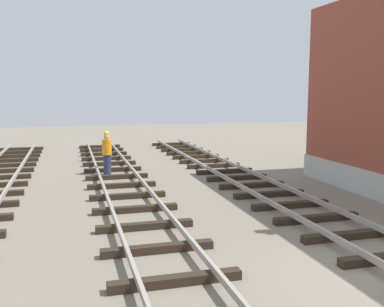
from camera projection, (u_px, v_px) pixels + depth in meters
track_centre at (188, 299)px, 7.24m from camera, size 2.50×44.43×0.32m
track_worker_foreground at (107, 153)px, 18.74m from camera, size 0.40×0.40×1.87m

